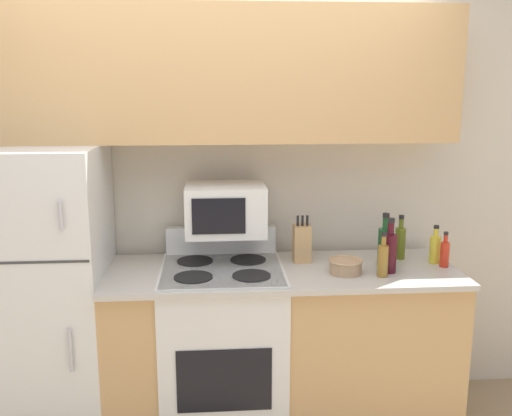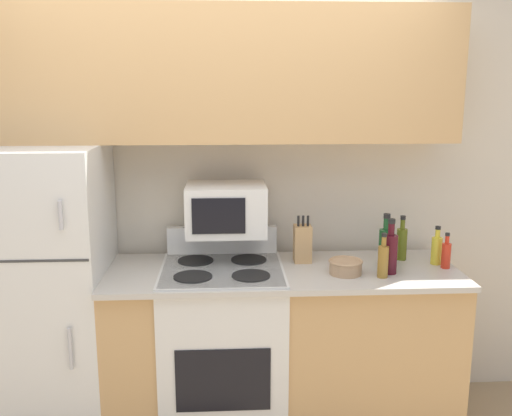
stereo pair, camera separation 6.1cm
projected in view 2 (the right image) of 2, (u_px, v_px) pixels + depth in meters
The scene contains 14 objects.
wall_back at pixel (219, 196), 3.45m from camera, with size 8.00×0.05×2.55m.
lower_cabinets at pixel (282, 347), 3.25m from camera, with size 1.93×0.68×0.94m.
refrigerator at pixel (44, 293), 3.13m from camera, with size 0.70×0.71×1.62m.
upper_cabinets at pixel (217, 75), 3.10m from camera, with size 2.63×0.35×0.72m.
stove at pixel (223, 346), 3.22m from camera, with size 0.67×0.66×1.11m.
microwave at pixel (226, 209), 3.19m from camera, with size 0.44×0.36×0.28m.
knife_block at pixel (303, 243), 3.25m from camera, with size 0.10×0.10×0.27m.
bowl at pixel (346, 266), 3.05m from camera, with size 0.18×0.18×0.08m.
bottle_olive_oil at pixel (402, 242), 3.29m from camera, with size 0.06×0.06×0.26m.
bottle_hot_sauce at pixel (446, 254), 3.14m from camera, with size 0.05×0.05×0.20m.
bottle_wine_green at pixel (386, 246), 3.17m from camera, with size 0.08×0.08×0.30m.
bottle_wine_red at pixel (390, 252), 3.05m from camera, with size 0.08×0.08×0.30m.
bottle_cooking_spray at pixel (437, 249), 3.21m from camera, with size 0.06×0.06×0.22m.
bottle_vinegar at pixel (383, 260), 2.99m from camera, with size 0.06×0.06×0.24m.
Camera 2 is at (0.04, -2.68, 1.93)m, focal length 40.00 mm.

